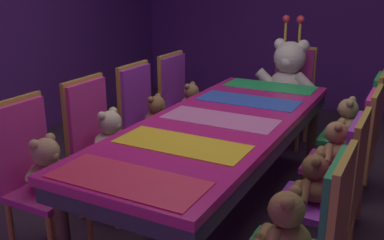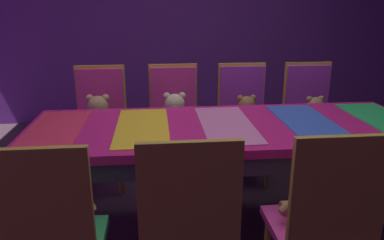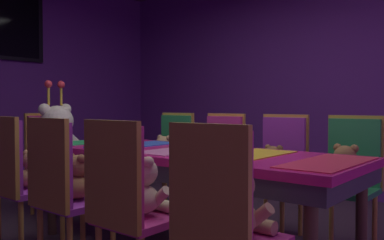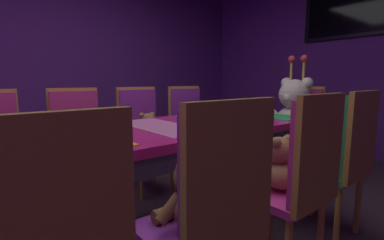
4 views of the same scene
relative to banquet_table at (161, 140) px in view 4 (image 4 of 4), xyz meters
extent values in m
plane|color=#3F2D38|center=(0.00, 0.00, -0.65)|extent=(7.90, 7.90, 0.00)
cube|color=#59267F|center=(0.00, 3.20, 0.75)|extent=(5.20, 0.12, 2.80)
cube|color=#59267F|center=(-2.60, 0.00, 0.75)|extent=(0.12, 6.40, 2.80)
cube|color=#C61E72|center=(0.00, 0.00, 0.06)|extent=(0.90, 2.48, 0.05)
cube|color=#33333F|center=(0.00, 0.00, -0.01)|extent=(0.88, 2.43, 0.10)
cylinder|color=#4C3826|center=(0.38, 1.12, -0.31)|extent=(0.07, 0.07, 0.69)
cylinder|color=#4C3826|center=(-0.38, 1.12, -0.31)|extent=(0.07, 0.07, 0.69)
cube|color=yellow|center=(0.00, -0.53, 0.09)|extent=(0.77, 0.32, 0.01)
cube|color=pink|center=(0.00, 0.00, 0.09)|extent=(0.77, 0.32, 0.01)
cube|color=blue|center=(0.00, 0.53, 0.09)|extent=(0.77, 0.32, 0.01)
cube|color=green|center=(0.00, 1.05, 0.09)|extent=(0.77, 0.32, 0.01)
cylinder|color=gold|center=(-0.54, -0.73, -0.44)|extent=(0.04, 0.04, 0.42)
cylinder|color=gold|center=(-0.86, -0.73, -0.44)|extent=(0.04, 0.04, 0.42)
cylinder|color=tan|center=(-0.66, -0.79, -0.09)|extent=(0.06, 0.14, 0.14)
cylinder|color=tan|center=(-0.57, -0.84, -0.16)|extent=(0.07, 0.15, 0.07)
cube|color=#CC338C|center=(-0.71, -0.29, -0.21)|extent=(0.40, 0.40, 0.04)
cube|color=#CC338C|center=(-0.89, -0.29, 0.06)|extent=(0.05, 0.38, 0.50)
cube|color=gold|center=(-0.92, -0.29, 0.06)|extent=(0.03, 0.41, 0.55)
cylinder|color=gold|center=(-0.55, -0.13, -0.44)|extent=(0.04, 0.04, 0.42)
cylinder|color=gold|center=(-0.55, -0.45, -0.44)|extent=(0.04, 0.04, 0.42)
cylinder|color=gold|center=(-0.87, -0.13, -0.44)|extent=(0.04, 0.04, 0.42)
cylinder|color=gold|center=(-0.87, -0.45, -0.44)|extent=(0.04, 0.04, 0.42)
ellipsoid|color=beige|center=(-0.71, -0.29, -0.10)|extent=(0.20, 0.20, 0.16)
sphere|color=beige|center=(-0.70, -0.29, 0.04)|extent=(0.16, 0.16, 0.16)
sphere|color=#FDDCAD|center=(-0.64, -0.29, 0.03)|extent=(0.06, 0.06, 0.06)
sphere|color=beige|center=(-0.71, -0.23, 0.10)|extent=(0.06, 0.06, 0.06)
sphere|color=beige|center=(-0.71, -0.35, 0.10)|extent=(0.06, 0.06, 0.06)
cylinder|color=beige|center=(-0.67, -0.19, -0.09)|extent=(0.06, 0.14, 0.13)
cylinder|color=beige|center=(-0.67, -0.39, -0.09)|extent=(0.06, 0.14, 0.13)
cylinder|color=beige|center=(-0.58, -0.23, -0.16)|extent=(0.07, 0.15, 0.07)
cylinder|color=beige|center=(-0.58, -0.34, -0.16)|extent=(0.07, 0.15, 0.07)
cube|color=purple|center=(-0.71, 0.30, -0.21)|extent=(0.40, 0.40, 0.04)
cube|color=purple|center=(-0.89, 0.30, 0.06)|extent=(0.05, 0.38, 0.50)
cube|color=gold|center=(-0.91, 0.30, 0.06)|extent=(0.03, 0.41, 0.55)
cylinder|color=gold|center=(-0.55, 0.46, -0.44)|extent=(0.04, 0.04, 0.42)
cylinder|color=gold|center=(-0.55, 0.14, -0.44)|extent=(0.04, 0.04, 0.42)
cylinder|color=gold|center=(-0.87, 0.46, -0.44)|extent=(0.04, 0.04, 0.42)
cylinder|color=gold|center=(-0.87, 0.14, -0.44)|extent=(0.04, 0.04, 0.42)
ellipsoid|color=olive|center=(-0.71, 0.30, -0.11)|extent=(0.18, 0.18, 0.15)
sphere|color=olive|center=(-0.69, 0.30, 0.02)|extent=(0.15, 0.15, 0.15)
sphere|color=#AE7747|center=(-0.64, 0.30, 0.01)|extent=(0.05, 0.05, 0.05)
sphere|color=olive|center=(-0.71, 0.36, 0.07)|extent=(0.05, 0.05, 0.05)
sphere|color=olive|center=(-0.71, 0.25, 0.07)|extent=(0.05, 0.05, 0.05)
cylinder|color=olive|center=(-0.67, 0.40, -0.10)|extent=(0.05, 0.13, 0.12)
cylinder|color=olive|center=(-0.67, 0.21, -0.10)|extent=(0.05, 0.13, 0.12)
cylinder|color=olive|center=(-0.59, 0.35, -0.16)|extent=(0.06, 0.14, 0.06)
cylinder|color=olive|center=(-0.59, 0.26, -0.16)|extent=(0.06, 0.14, 0.06)
cube|color=purple|center=(-0.70, 0.89, -0.21)|extent=(0.40, 0.40, 0.04)
cube|color=purple|center=(-0.88, 0.89, 0.06)|extent=(0.05, 0.38, 0.50)
cube|color=gold|center=(-0.90, 0.89, 0.06)|extent=(0.03, 0.41, 0.55)
cylinder|color=gold|center=(-0.54, 1.05, -0.44)|extent=(0.04, 0.04, 0.42)
cylinder|color=gold|center=(-0.54, 0.73, -0.44)|extent=(0.04, 0.04, 0.42)
cylinder|color=gold|center=(-0.86, 1.05, -0.44)|extent=(0.04, 0.04, 0.42)
cylinder|color=gold|center=(-0.86, 0.73, -0.44)|extent=(0.04, 0.04, 0.42)
ellipsoid|color=#9E7247|center=(-0.70, 0.89, -0.12)|extent=(0.17, 0.17, 0.14)
sphere|color=#9E7247|center=(-0.68, 0.89, 0.00)|extent=(0.14, 0.14, 0.14)
sphere|color=tan|center=(-0.64, 0.89, -0.01)|extent=(0.05, 0.05, 0.05)
sphere|color=#9E7247|center=(-0.70, 0.94, 0.05)|extent=(0.05, 0.05, 0.05)
sphere|color=#9E7247|center=(-0.70, 0.84, 0.05)|extent=(0.05, 0.05, 0.05)
cylinder|color=#9E7247|center=(-0.66, 0.97, -0.11)|extent=(0.05, 0.12, 0.11)
cylinder|color=#9E7247|center=(-0.66, 0.80, -0.11)|extent=(0.05, 0.12, 0.11)
cylinder|color=#9E7247|center=(-0.59, 0.93, -0.17)|extent=(0.06, 0.13, 0.06)
cylinder|color=#9E7247|center=(-0.59, 0.84, -0.17)|extent=(0.06, 0.13, 0.06)
sphere|color=olive|center=(0.72, -0.89, 0.04)|extent=(0.16, 0.16, 0.16)
sphere|color=#AE7747|center=(0.66, -0.89, 0.03)|extent=(0.06, 0.06, 0.06)
sphere|color=olive|center=(0.74, -0.83, 0.10)|extent=(0.06, 0.06, 0.06)
cube|color=purple|center=(0.73, -0.32, -0.21)|extent=(0.40, 0.40, 0.04)
cube|color=purple|center=(0.91, -0.32, 0.06)|extent=(0.05, 0.38, 0.50)
cube|color=gold|center=(0.93, -0.32, 0.06)|extent=(0.03, 0.41, 0.55)
ellipsoid|color=brown|center=(0.73, -0.32, -0.12)|extent=(0.18, 0.18, 0.14)
sphere|color=brown|center=(0.71, -0.32, 0.01)|extent=(0.14, 0.14, 0.14)
sphere|color=#99663C|center=(0.66, -0.32, 0.00)|extent=(0.05, 0.05, 0.05)
sphere|color=brown|center=(0.73, -0.37, 0.06)|extent=(0.05, 0.05, 0.05)
sphere|color=brown|center=(0.73, -0.27, 0.06)|extent=(0.05, 0.05, 0.05)
cylinder|color=brown|center=(0.69, -0.41, -0.10)|extent=(0.05, 0.12, 0.12)
cylinder|color=brown|center=(0.69, -0.23, -0.10)|extent=(0.05, 0.12, 0.12)
cylinder|color=brown|center=(0.61, -0.37, -0.16)|extent=(0.06, 0.13, 0.06)
cylinder|color=brown|center=(0.61, -0.27, -0.16)|extent=(0.06, 0.13, 0.06)
cube|color=#CC338C|center=(0.73, 0.29, -0.21)|extent=(0.40, 0.40, 0.04)
cube|color=#CC338C|center=(0.91, 0.29, 0.06)|extent=(0.05, 0.38, 0.50)
cube|color=gold|center=(0.93, 0.29, 0.06)|extent=(0.03, 0.41, 0.55)
cylinder|color=gold|center=(0.89, 0.45, -0.44)|extent=(0.04, 0.04, 0.42)
cylinder|color=gold|center=(0.57, 0.45, -0.44)|extent=(0.04, 0.04, 0.42)
cylinder|color=gold|center=(0.57, 0.13, -0.44)|extent=(0.04, 0.04, 0.42)
ellipsoid|color=#9E7247|center=(0.73, 0.29, -0.11)|extent=(0.18, 0.18, 0.15)
sphere|color=#9E7247|center=(0.71, 0.29, 0.02)|extent=(0.15, 0.15, 0.15)
sphere|color=tan|center=(0.66, 0.29, 0.01)|extent=(0.06, 0.06, 0.06)
sphere|color=#9E7247|center=(0.73, 0.23, 0.07)|extent=(0.06, 0.06, 0.06)
sphere|color=#9E7247|center=(0.73, 0.34, 0.07)|extent=(0.06, 0.06, 0.06)
cylinder|color=#9E7247|center=(0.69, 0.19, -0.10)|extent=(0.05, 0.13, 0.12)
cylinder|color=#9E7247|center=(0.69, 0.38, -0.10)|extent=(0.05, 0.13, 0.12)
cylinder|color=#9E7247|center=(0.61, 0.24, -0.16)|extent=(0.06, 0.14, 0.06)
cylinder|color=#9E7247|center=(0.61, 0.34, -0.16)|extent=(0.06, 0.14, 0.06)
cube|color=#268C4C|center=(0.71, 0.87, -0.21)|extent=(0.40, 0.40, 0.04)
cube|color=#268C4C|center=(0.89, 0.87, 0.06)|extent=(0.05, 0.38, 0.50)
cube|color=gold|center=(0.91, 0.87, 0.06)|extent=(0.03, 0.41, 0.55)
cylinder|color=gold|center=(0.87, 1.03, -0.44)|extent=(0.04, 0.04, 0.42)
cylinder|color=gold|center=(0.87, 0.71, -0.44)|extent=(0.04, 0.04, 0.42)
cylinder|color=gold|center=(0.55, 1.03, -0.44)|extent=(0.04, 0.04, 0.42)
cylinder|color=gold|center=(0.55, 0.71, -0.44)|extent=(0.04, 0.04, 0.42)
ellipsoid|color=tan|center=(0.71, 0.87, -0.11)|extent=(0.19, 0.19, 0.15)
sphere|color=tan|center=(0.69, 0.87, 0.03)|extent=(0.15, 0.15, 0.15)
sphere|color=tan|center=(0.64, 0.87, 0.02)|extent=(0.06, 0.06, 0.06)
sphere|color=tan|center=(0.71, 0.81, 0.09)|extent=(0.06, 0.06, 0.06)
sphere|color=tan|center=(0.71, 0.93, 0.09)|extent=(0.06, 0.06, 0.06)
cylinder|color=tan|center=(0.67, 0.77, -0.09)|extent=(0.05, 0.14, 0.13)
cylinder|color=tan|center=(0.67, 0.97, -0.09)|extent=(0.05, 0.14, 0.13)
cylinder|color=tan|center=(0.58, 0.82, -0.16)|extent=(0.07, 0.14, 0.07)
cylinder|color=tan|center=(0.58, 0.92, -0.16)|extent=(0.07, 0.14, 0.07)
cube|color=#CC338C|center=(0.00, 1.66, -0.21)|extent=(0.40, 0.40, 0.04)
cube|color=#CC338C|center=(0.00, 1.84, 0.06)|extent=(0.38, 0.05, 0.50)
cube|color=gold|center=(0.00, 1.86, 0.06)|extent=(0.41, 0.03, 0.55)
cylinder|color=gold|center=(0.16, 1.82, -0.44)|extent=(0.04, 0.04, 0.42)
cylinder|color=gold|center=(0.16, 1.50, -0.44)|extent=(0.04, 0.04, 0.42)
cylinder|color=gold|center=(-0.16, 1.82, -0.44)|extent=(0.04, 0.04, 0.42)
cylinder|color=gold|center=(-0.16, 1.50, -0.44)|extent=(0.04, 0.04, 0.42)
ellipsoid|color=silver|center=(0.00, 1.66, -0.03)|extent=(0.38, 0.38, 0.31)
sphere|color=silver|center=(0.00, 1.63, 0.25)|extent=(0.31, 0.31, 0.31)
sphere|color=white|center=(0.00, 1.52, 0.23)|extent=(0.11, 0.11, 0.11)
sphere|color=silver|center=(0.12, 1.66, 0.37)|extent=(0.11, 0.11, 0.11)
sphere|color=silver|center=(-0.12, 1.66, 0.37)|extent=(0.11, 0.11, 0.11)
cylinder|color=silver|center=(0.19, 1.58, 0.01)|extent=(0.27, 0.11, 0.25)
cylinder|color=silver|center=(-0.19, 1.58, 0.01)|extent=(0.27, 0.11, 0.25)
cylinder|color=silver|center=(0.10, 1.41, -0.13)|extent=(0.29, 0.13, 0.13)
cylinder|color=silver|center=(-0.10, 1.41, -0.13)|extent=(0.29, 0.13, 0.13)
cylinder|color=gold|center=(0.07, 1.66, 0.51)|extent=(0.02, 0.02, 0.21)
sphere|color=#E5333F|center=(0.07, 1.66, 0.61)|extent=(0.07, 0.07, 0.07)
cylinder|color=gold|center=(-0.07, 1.66, 0.51)|extent=(0.02, 0.02, 0.21)
sphere|color=#E5333F|center=(-0.07, 1.66, 0.61)|extent=(0.07, 0.07, 0.07)
cube|color=black|center=(0.00, 3.11, 1.40)|extent=(1.46, 0.05, 0.85)
cube|color=black|center=(0.00, 3.08, 1.40)|extent=(1.35, 0.01, 0.76)
camera|label=1|loc=(1.15, -2.60, 1.00)|focal=41.74mm
camera|label=2|loc=(2.22, -0.44, 0.82)|focal=35.10mm
camera|label=3|loc=(-2.27, -1.93, 0.40)|focal=38.85mm
camera|label=4|loc=(1.52, -0.97, 0.39)|focal=25.60mm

